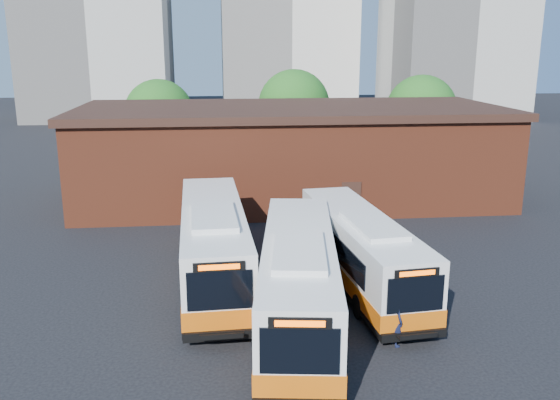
{
  "coord_description": "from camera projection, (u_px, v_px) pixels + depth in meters",
  "views": [
    {
      "loc": [
        -4.86,
        -20.19,
        10.3
      ],
      "look_at": [
        -1.96,
        7.99,
        2.96
      ],
      "focal_mm": 38.0,
      "sensor_mm": 36.0,
      "label": 1
    }
  ],
  "objects": [
    {
      "name": "bus_west",
      "position": [
        213.0,
        246.0,
        26.58
      ],
      "size": [
        3.26,
        13.25,
        3.58
      ],
      "rotation": [
        0.0,
        0.0,
        0.04
      ],
      "color": "white",
      "rests_on": "ground"
    },
    {
      "name": "tree_west",
      "position": [
        159.0,
        114.0,
        51.16
      ],
      "size": [
        6.0,
        6.0,
        7.65
      ],
      "color": "#382314",
      "rests_on": "ground"
    },
    {
      "name": "ground",
      "position": [
        353.0,
        326.0,
        22.5
      ],
      "size": [
        220.0,
        220.0,
        0.0
      ],
      "primitive_type": "plane",
      "color": "black"
    },
    {
      "name": "bus_mideast",
      "position": [
        360.0,
        253.0,
        26.12
      ],
      "size": [
        3.64,
        12.21,
        3.28
      ],
      "rotation": [
        0.0,
        0.0,
        0.1
      ],
      "color": "white",
      "rests_on": "ground"
    },
    {
      "name": "tree_mid",
      "position": [
        294.0,
        106.0,
        54.17
      ],
      "size": [
        6.56,
        6.56,
        8.36
      ],
      "color": "#382314",
      "rests_on": "ground"
    },
    {
      "name": "bus_midwest",
      "position": [
        299.0,
        283.0,
        22.53
      ],
      "size": [
        4.26,
        13.11,
        3.52
      ],
      "rotation": [
        0.0,
        0.0,
        -0.13
      ],
      "color": "white",
      "rests_on": "ground"
    },
    {
      "name": "transit_worker",
      "position": [
        396.0,
        320.0,
        20.87
      ],
      "size": [
        0.61,
        0.78,
        1.89
      ],
      "primitive_type": "imported",
      "rotation": [
        0.0,
        0.0,
        1.82
      ],
      "color": "#121836",
      "rests_on": "ground"
    },
    {
      "name": "tree_east",
      "position": [
        421.0,
        110.0,
        52.43
      ],
      "size": [
        6.24,
        6.24,
        7.96
      ],
      "color": "#382314",
      "rests_on": "ground"
    },
    {
      "name": "depot_building",
      "position": [
        290.0,
        152.0,
        40.94
      ],
      "size": [
        28.6,
        12.6,
        6.4
      ],
      "color": "maroon",
      "rests_on": "ground"
    }
  ]
}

